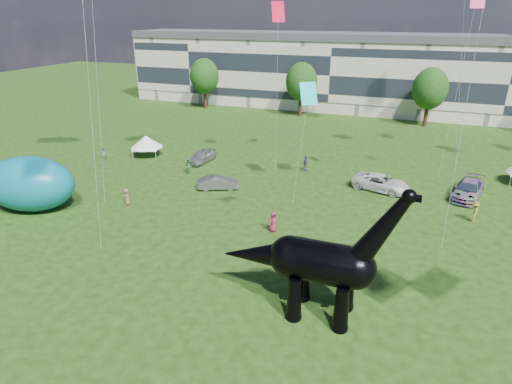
% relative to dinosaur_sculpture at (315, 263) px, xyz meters
% --- Properties ---
extents(ground, '(220.00, 220.00, 0.00)m').
position_rel_dinosaur_sculpture_xyz_m(ground, '(-2.45, -3.19, -3.33)').
color(ground, '#16330C').
rests_on(ground, ground).
extents(terrace_row, '(78.00, 11.00, 12.00)m').
position_rel_dinosaur_sculpture_xyz_m(terrace_row, '(-10.45, 58.81, 2.67)').
color(terrace_row, beige).
rests_on(terrace_row, ground).
extents(tree_far_left, '(5.20, 5.20, 9.44)m').
position_rel_dinosaur_sculpture_xyz_m(tree_far_left, '(-32.45, 49.81, 2.96)').
color(tree_far_left, '#382314').
rests_on(tree_far_left, ground).
extents(tree_mid_left, '(5.20, 5.20, 9.44)m').
position_rel_dinosaur_sculpture_xyz_m(tree_mid_left, '(-14.45, 49.81, 2.96)').
color(tree_mid_left, '#382314').
rests_on(tree_mid_left, ground).
extents(tree_mid_right, '(5.20, 5.20, 9.44)m').
position_rel_dinosaur_sculpture_xyz_m(tree_mid_right, '(5.55, 49.81, 2.96)').
color(tree_mid_right, '#382314').
rests_on(tree_mid_right, ground).
extents(dinosaur_sculpture, '(10.74, 2.96, 8.83)m').
position_rel_dinosaur_sculpture_xyz_m(dinosaur_sculpture, '(0.00, 0.00, 0.00)').
color(dinosaur_sculpture, black).
rests_on(dinosaur_sculpture, ground).
extents(car_silver, '(2.19, 4.57, 1.51)m').
position_rel_dinosaur_sculpture_xyz_m(car_silver, '(-18.81, 22.15, -2.58)').
color(car_silver, silver).
rests_on(car_silver, ground).
extents(car_grey, '(4.28, 3.01, 1.34)m').
position_rel_dinosaur_sculpture_xyz_m(car_grey, '(-13.42, 15.27, -2.66)').
color(car_grey, slate).
rests_on(car_grey, ground).
extents(car_white, '(6.06, 3.82, 1.56)m').
position_rel_dinosaur_sculpture_xyz_m(car_white, '(1.85, 20.77, -2.56)').
color(car_white, white).
rests_on(car_white, ground).
extents(car_dark, '(3.53, 5.98, 1.63)m').
position_rel_dinosaur_sculpture_xyz_m(car_dark, '(9.80, 21.82, -2.52)').
color(car_dark, '#595960').
rests_on(car_dark, ground).
extents(gazebo_left, '(4.78, 4.78, 2.63)m').
position_rel_dinosaur_sculpture_xyz_m(gazebo_left, '(-26.15, 21.76, -1.49)').
color(gazebo_left, white).
rests_on(gazebo_left, ground).
extents(inflatable_teal, '(8.93, 6.87, 4.93)m').
position_rel_dinosaur_sculpture_xyz_m(inflatable_teal, '(-26.82, 5.07, -0.87)').
color(inflatable_teal, '#0B6D86').
rests_on(inflatable_teal, ground).
extents(visitors, '(54.18, 35.37, 1.83)m').
position_rel_dinosaur_sculpture_xyz_m(visitors, '(-4.38, 11.78, -2.47)').
color(visitors, '#8C6546').
rests_on(visitors, ground).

